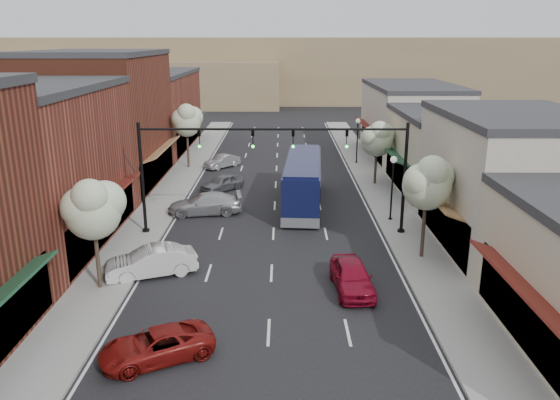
{
  "coord_description": "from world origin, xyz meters",
  "views": [
    {
      "loc": [
        0.57,
        -24.23,
        11.74
      ],
      "look_at": [
        0.42,
        8.04,
        2.2
      ],
      "focal_mm": 35.0,
      "sensor_mm": 36.0,
      "label": 1
    }
  ],
  "objects_px": {
    "tree_left_near": "(93,207)",
    "parked_car_d": "(222,183)",
    "lamp_post_near": "(393,178)",
    "parked_car_a": "(156,345)",
    "signal_mast_left": "(180,162)",
    "tree_left_far": "(187,120)",
    "signal_mast_right": "(366,162)",
    "red_hatchback": "(352,276)",
    "parked_car_b": "(151,262)",
    "tree_right_far": "(378,138)",
    "lamp_post_far": "(358,133)",
    "parked_car_c": "(205,204)",
    "parked_car_e": "(222,161)",
    "tree_right_near": "(428,182)",
    "coach_bus": "(303,181)"
  },
  "relations": [
    {
      "from": "parked_car_a",
      "to": "parked_car_b",
      "type": "distance_m",
      "value": 7.93
    },
    {
      "from": "parked_car_b",
      "to": "tree_right_far",
      "type": "bearing_deg",
      "value": 119.91
    },
    {
      "from": "signal_mast_left",
      "to": "red_hatchback",
      "type": "xyz_separation_m",
      "value": [
        9.55,
        -8.01,
        -3.88
      ]
    },
    {
      "from": "tree_right_near",
      "to": "parked_car_d",
      "type": "relative_size",
      "value": 1.56
    },
    {
      "from": "parked_car_e",
      "to": "lamp_post_far",
      "type": "bearing_deg",
      "value": 49.14
    },
    {
      "from": "signal_mast_left",
      "to": "tree_left_far",
      "type": "relative_size",
      "value": 1.34
    },
    {
      "from": "signal_mast_right",
      "to": "tree_right_far",
      "type": "height_order",
      "value": "signal_mast_right"
    },
    {
      "from": "tree_right_near",
      "to": "coach_bus",
      "type": "bearing_deg",
      "value": 121.5
    },
    {
      "from": "signal_mast_left",
      "to": "parked_car_c",
      "type": "height_order",
      "value": "signal_mast_left"
    },
    {
      "from": "tree_right_far",
      "to": "signal_mast_left",
      "type": "bearing_deg",
      "value": -139.46
    },
    {
      "from": "tree_left_near",
      "to": "lamp_post_far",
      "type": "relative_size",
      "value": 1.28
    },
    {
      "from": "lamp_post_near",
      "to": "parked_car_c",
      "type": "relative_size",
      "value": 0.87
    },
    {
      "from": "parked_car_e",
      "to": "tree_right_near",
      "type": "bearing_deg",
      "value": -17.2
    },
    {
      "from": "coach_bus",
      "to": "signal_mast_left",
      "type": "bearing_deg",
      "value": -137.33
    },
    {
      "from": "tree_left_far",
      "to": "signal_mast_right",
      "type": "bearing_deg",
      "value": -52.29
    },
    {
      "from": "lamp_post_far",
      "to": "coach_bus",
      "type": "bearing_deg",
      "value": -112.58
    },
    {
      "from": "tree_right_far",
      "to": "parked_car_a",
      "type": "distance_m",
      "value": 29.04
    },
    {
      "from": "signal_mast_right",
      "to": "lamp_post_near",
      "type": "relative_size",
      "value": 1.85
    },
    {
      "from": "parked_car_d",
      "to": "signal_mast_left",
      "type": "bearing_deg",
      "value": -55.63
    },
    {
      "from": "tree_left_far",
      "to": "parked_car_b",
      "type": "xyz_separation_m",
      "value": [
        2.07,
        -24.29,
        -3.84
      ]
    },
    {
      "from": "red_hatchback",
      "to": "parked_car_a",
      "type": "xyz_separation_m",
      "value": [
        -8.13,
        -6.01,
        -0.14
      ]
    },
    {
      "from": "tree_right_near",
      "to": "parked_car_b",
      "type": "distance_m",
      "value": 15.17
    },
    {
      "from": "red_hatchback",
      "to": "parked_car_e",
      "type": "height_order",
      "value": "red_hatchback"
    },
    {
      "from": "tree_right_far",
      "to": "parked_car_a",
      "type": "relative_size",
      "value": 1.26
    },
    {
      "from": "lamp_post_near",
      "to": "parked_car_b",
      "type": "height_order",
      "value": "lamp_post_near"
    },
    {
      "from": "red_hatchback",
      "to": "parked_car_b",
      "type": "bearing_deg",
      "value": 166.61
    },
    {
      "from": "parked_car_d",
      "to": "signal_mast_right",
      "type": "bearing_deg",
      "value": -3.86
    },
    {
      "from": "signal_mast_right",
      "to": "tree_right_far",
      "type": "distance_m",
      "value": 12.27
    },
    {
      "from": "parked_car_a",
      "to": "parked_car_c",
      "type": "xyz_separation_m",
      "value": [
        -0.63,
        18.04,
        0.14
      ]
    },
    {
      "from": "tree_left_near",
      "to": "lamp_post_near",
      "type": "distance_m",
      "value": 19.25
    },
    {
      "from": "tree_left_far",
      "to": "parked_car_e",
      "type": "bearing_deg",
      "value": 6.51
    },
    {
      "from": "lamp_post_far",
      "to": "coach_bus",
      "type": "distance_m",
      "value": 14.99
    },
    {
      "from": "lamp_post_far",
      "to": "parked_car_e",
      "type": "relative_size",
      "value": 1.2
    },
    {
      "from": "parked_car_b",
      "to": "parked_car_e",
      "type": "height_order",
      "value": "parked_car_b"
    },
    {
      "from": "signal_mast_right",
      "to": "parked_car_c",
      "type": "distance_m",
      "value": 11.85
    },
    {
      "from": "tree_right_far",
      "to": "parked_car_d",
      "type": "distance_m",
      "value": 13.19
    },
    {
      "from": "tree_right_near",
      "to": "parked_car_e",
      "type": "relative_size",
      "value": 1.6
    },
    {
      "from": "signal_mast_left",
      "to": "tree_left_near",
      "type": "distance_m",
      "value": 8.48
    },
    {
      "from": "signal_mast_right",
      "to": "parked_car_a",
      "type": "relative_size",
      "value": 1.9
    },
    {
      "from": "lamp_post_near",
      "to": "lamp_post_far",
      "type": "distance_m",
      "value": 17.5
    },
    {
      "from": "parked_car_a",
      "to": "lamp_post_near",
      "type": "bearing_deg",
      "value": 117.19
    },
    {
      "from": "parked_car_b",
      "to": "parked_car_c",
      "type": "xyz_separation_m",
      "value": [
        1.35,
        10.37,
        -0.02
      ]
    },
    {
      "from": "tree_left_near",
      "to": "parked_car_e",
      "type": "relative_size",
      "value": 1.53
    },
    {
      "from": "lamp_post_far",
      "to": "parked_car_a",
      "type": "relative_size",
      "value": 1.03
    },
    {
      "from": "red_hatchback",
      "to": "parked_car_d",
      "type": "distance_m",
      "value": 19.93
    },
    {
      "from": "coach_bus",
      "to": "red_hatchback",
      "type": "distance_m",
      "value": 14.37
    },
    {
      "from": "lamp_post_near",
      "to": "parked_car_a",
      "type": "bearing_deg",
      "value": -125.99
    },
    {
      "from": "tree_left_near",
      "to": "parked_car_d",
      "type": "xyz_separation_m",
      "value": [
        3.97,
        18.21,
        -3.57
      ]
    },
    {
      "from": "signal_mast_right",
      "to": "tree_left_far",
      "type": "relative_size",
      "value": 1.34
    },
    {
      "from": "red_hatchback",
      "to": "parked_car_d",
      "type": "height_order",
      "value": "red_hatchback"
    }
  ]
}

